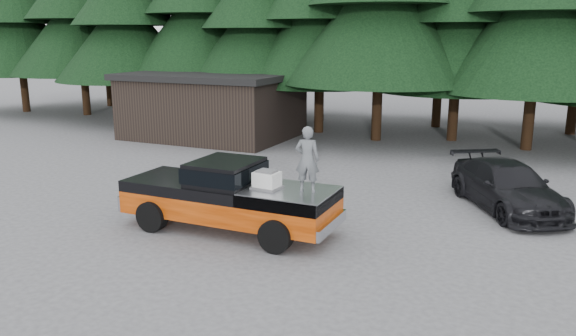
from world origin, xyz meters
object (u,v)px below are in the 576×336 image
at_px(parked_car, 507,186).
at_px(man_on_bed, 307,159).
at_px(utility_building, 213,105).
at_px(pickup_truck, 229,206).
at_px(air_compressor, 267,181).

bearing_deg(parked_car, man_on_bed, -162.42).
bearing_deg(man_on_bed, parked_car, -143.04).
bearing_deg(utility_building, pickup_truck, -56.57).
relative_size(air_compressor, parked_car, 0.12).
distance_m(air_compressor, man_on_bed, 1.23).
xyz_separation_m(air_compressor, utility_building, (-9.26, 12.34, 0.13)).
bearing_deg(air_compressor, parked_car, 48.16).
distance_m(pickup_truck, parked_car, 8.44).
bearing_deg(air_compressor, utility_building, 131.42).
bearing_deg(utility_building, air_compressor, -53.10).
xyz_separation_m(pickup_truck, parked_car, (6.71, 5.12, 0.05)).
xyz_separation_m(air_compressor, man_on_bed, (1.05, 0.16, 0.63)).
relative_size(man_on_bed, utility_building, 0.20).
distance_m(man_on_bed, utility_building, 15.96).
bearing_deg(pickup_truck, man_on_bed, 0.78).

